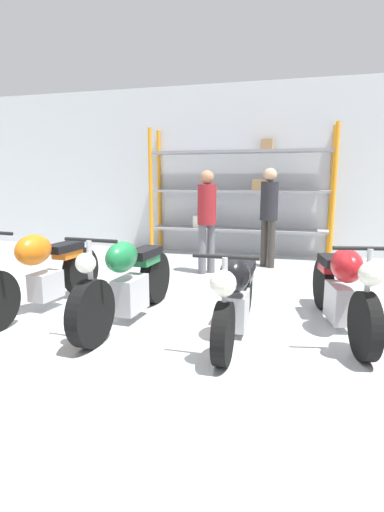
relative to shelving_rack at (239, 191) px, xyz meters
name	(u,v)px	position (x,y,z in m)	size (l,w,h in m)	color
ground_plane	(183,322)	(0.01, -4.28, -1.37)	(30.00, 30.00, 0.00)	#B2B7B7
back_wall	(243,170)	(0.01, 0.37, 0.43)	(30.00, 0.08, 3.60)	silver
shelving_rack	(239,191)	(0.00, 0.00, 0.00)	(3.81, 0.63, 2.67)	orange
motorcycle_orange	(42,272)	(-1.79, -4.31, -0.88)	(0.60, 2.22, 1.09)	black
motorcycle_green	(128,282)	(-0.61, -4.38, -0.91)	(0.56, 2.19, 1.06)	black
motorcycle_black	(236,295)	(0.64, -4.50, -0.93)	(0.58, 2.00, 0.98)	black
motorcycle_red	(342,288)	(1.72, -4.06, -0.90)	(0.70, 2.10, 1.03)	black
person_browsing	(207,213)	(-0.28, -1.82, -0.33)	(0.45, 0.45, 1.76)	#595960
person_near_rack	(269,209)	(0.70, -1.03, -0.30)	(0.45, 0.45, 1.81)	#38332D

